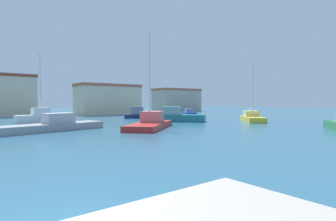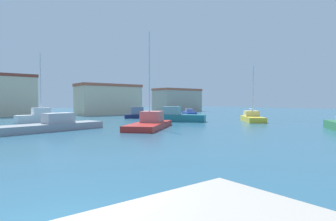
# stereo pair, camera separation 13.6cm
# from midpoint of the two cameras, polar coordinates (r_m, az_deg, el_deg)

# --- Properties ---
(water) EXTENTS (160.00, 160.00, 0.00)m
(water) POSITION_cam_midpoint_polar(r_m,az_deg,el_deg) (29.68, -4.87, -2.88)
(water) COLOR #285670
(water) RESTS_ON ground
(sailboat_white_center_channel) EXTENTS (5.57, 2.10, 8.06)m
(sailboat_white_center_channel) POSITION_cam_midpoint_polar(r_m,az_deg,el_deg) (35.39, -24.91, -1.21)
(sailboat_white_center_channel) COLOR white
(sailboat_white_center_channel) RESTS_ON water
(sailboat_red_near_pier) EXTENTS (7.79, 7.23, 8.82)m
(sailboat_red_near_pier) POSITION_cam_midpoint_polar(r_m,az_deg,el_deg) (25.69, -3.80, -2.52)
(sailboat_red_near_pier) COLOR #B22823
(sailboat_red_near_pier) RESTS_ON water
(sailboat_yellow_behind_lamppost) EXTENTS (5.53, 5.72, 6.83)m
(sailboat_yellow_behind_lamppost) POSITION_cam_midpoint_polar(r_m,az_deg,el_deg) (35.63, 16.91, -1.37)
(sailboat_yellow_behind_lamppost) COLOR gold
(sailboat_yellow_behind_lamppost) RESTS_ON water
(motorboat_blue_distant_east) EXTENTS (4.87, 6.43, 1.09)m
(motorboat_blue_distant_east) POSITION_cam_midpoint_polar(r_m,az_deg,el_deg) (50.32, 4.19, -0.48)
(motorboat_blue_distant_east) COLOR #233D93
(motorboat_blue_distant_east) RESTS_ON water
(motorboat_grey_outer_mooring) EXTENTS (9.14, 4.12, 1.48)m
(motorboat_grey_outer_mooring) POSITION_cam_midpoint_polar(r_m,az_deg,el_deg) (25.25, -22.83, -2.86)
(motorboat_grey_outer_mooring) COLOR gray
(motorboat_grey_outer_mooring) RESTS_ON water
(motorboat_navy_far_right) EXTENTS (5.19, 3.40, 1.66)m
(motorboat_navy_far_right) POSITION_cam_midpoint_polar(r_m,az_deg,el_deg) (40.67, -5.88, -0.79)
(motorboat_navy_far_right) COLOR #19234C
(motorboat_navy_far_right) RESTS_ON water
(motorboat_teal_mid_harbor) EXTENTS (5.71, 6.68, 1.84)m
(motorboat_teal_mid_harbor) POSITION_cam_midpoint_polar(r_m,az_deg,el_deg) (33.73, 1.40, -1.23)
(motorboat_teal_mid_harbor) COLOR #1E707A
(motorboat_teal_mid_harbor) RESTS_ON water
(warehouse_block) EXTENTS (11.62, 5.36, 5.63)m
(warehouse_block) POSITION_cam_midpoint_polar(r_m,az_deg,el_deg) (52.46, -12.34, 2.26)
(warehouse_block) COLOR beige
(warehouse_block) RESTS_ON ground
(yacht_club) EXTENTS (11.46, 6.11, 5.57)m
(yacht_club) POSITION_cam_midpoint_polar(r_m,az_deg,el_deg) (68.54, 1.75, 2.20)
(yacht_club) COLOR #B2A893
(yacht_club) RESTS_ON ground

